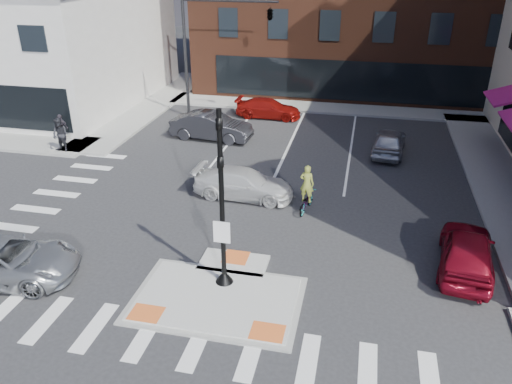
% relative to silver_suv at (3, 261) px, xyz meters
% --- Properties ---
extents(ground, '(120.00, 120.00, 0.00)m').
position_rel_silver_suv_xyz_m(ground, '(7.41, 0.89, -0.71)').
color(ground, '#28282B').
rests_on(ground, ground).
extents(refuge_island, '(5.40, 4.65, 0.13)m').
position_rel_silver_suv_xyz_m(refuge_island, '(7.41, 0.63, -0.66)').
color(refuge_island, gray).
rests_on(refuge_island, ground).
extents(sidewalk_nw, '(23.50, 20.50, 0.15)m').
position_rel_silver_suv_xyz_m(sidewalk_nw, '(-9.36, 16.17, -0.63)').
color(sidewalk_nw, gray).
rests_on(sidewalk_nw, ground).
extents(sidewalk_e, '(3.00, 24.00, 0.15)m').
position_rel_silver_suv_xyz_m(sidewalk_e, '(18.21, 10.89, -0.63)').
color(sidewalk_e, gray).
rests_on(sidewalk_e, ground).
extents(sidewalk_n, '(26.00, 3.00, 0.15)m').
position_rel_silver_suv_xyz_m(sidewalk_n, '(10.41, 22.89, -0.63)').
color(sidewalk_n, gray).
rests_on(sidewalk_n, ground).
extents(building_nw, '(20.40, 16.40, 14.40)m').
position_rel_silver_suv_xyz_m(building_nw, '(-14.57, 20.87, 3.52)').
color(building_nw, beige).
rests_on(building_nw, ground).
extents(signal_pole, '(0.60, 0.60, 5.98)m').
position_rel_silver_suv_xyz_m(signal_pole, '(7.41, 1.28, 1.65)').
color(signal_pole, black).
rests_on(signal_pole, refuge_island).
extents(mast_arm_signal, '(6.10, 2.24, 8.00)m').
position_rel_silver_suv_xyz_m(mast_arm_signal, '(3.93, 18.89, 5.50)').
color(mast_arm_signal, black).
rests_on(mast_arm_signal, ground).
extents(silver_suv, '(5.41, 3.18, 1.41)m').
position_rel_silver_suv_xyz_m(silver_suv, '(0.00, 0.00, 0.00)').
color(silver_suv, '#A5A9AC').
rests_on(silver_suv, ground).
extents(red_sedan, '(2.35, 4.59, 1.49)m').
position_rel_silver_suv_xyz_m(red_sedan, '(15.39, 4.00, 0.04)').
color(red_sedan, maroon).
rests_on(red_sedan, ground).
extents(white_pickup, '(4.60, 2.02, 1.31)m').
position_rel_silver_suv_xyz_m(white_pickup, '(6.43, 7.89, -0.05)').
color(white_pickup, silver).
rests_on(white_pickup, ground).
extents(bg_car_dark, '(4.92, 2.06, 1.58)m').
position_rel_silver_suv_xyz_m(bg_car_dark, '(2.73, 14.96, 0.08)').
color(bg_car_dark, '#27272C').
rests_on(bg_car_dark, ground).
extents(bg_car_silver, '(2.08, 4.29, 1.41)m').
position_rel_silver_suv_xyz_m(bg_car_silver, '(12.95, 14.89, -0.00)').
color(bg_car_silver, silver).
rests_on(bg_car_silver, ground).
extents(bg_car_red, '(4.36, 1.85, 1.26)m').
position_rel_silver_suv_xyz_m(bg_car_red, '(5.17, 19.86, -0.08)').
color(bg_car_red, maroon).
rests_on(bg_car_red, ground).
extents(cyclist, '(0.87, 1.74, 2.12)m').
position_rel_silver_suv_xyz_m(cyclist, '(9.38, 7.15, 0.01)').
color(cyclist, '#3F3F44').
rests_on(cyclist, ground).
extents(pedestrian_a, '(1.03, 0.87, 1.87)m').
position_rel_silver_suv_xyz_m(pedestrian_a, '(-4.59, 10.89, 0.38)').
color(pedestrian_a, black).
rests_on(pedestrian_a, sidewalk_nw).
extents(pedestrian_b, '(0.97, 0.52, 1.58)m').
position_rel_silver_suv_xyz_m(pedestrian_b, '(-5.52, 12.42, 0.23)').
color(pedestrian_b, '#322C36').
rests_on(pedestrian_b, sidewalk_nw).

